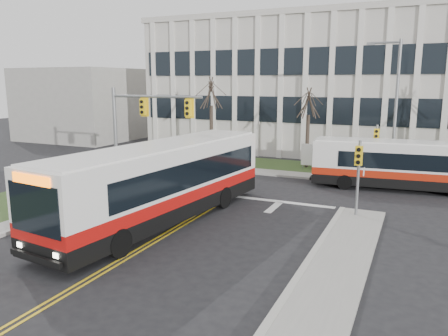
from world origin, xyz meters
TOP-DOWN VIEW (x-y plane):
  - ground at (0.00, 0.00)m, footprint 120.00×120.00m
  - sidewalk_cross at (5.00, 15.20)m, footprint 44.00×1.60m
  - building_lawn at (5.00, 18.00)m, footprint 44.00×5.00m
  - office_building at (5.00, 30.00)m, footprint 40.00×16.00m
  - building_annex at (-26.00, 26.00)m, footprint 12.00×12.00m
  - mast_arm_signal at (-5.62, 7.16)m, footprint 6.11×0.38m
  - signal_pole_near at (7.20, 6.90)m, footprint 0.34×0.39m
  - signal_pole_far at (7.20, 15.40)m, footprint 0.34×0.39m
  - streetlight at (8.03, 16.20)m, footprint 2.15×0.25m
  - directory_sign at (2.50, 17.50)m, footprint 1.50×0.12m
  - tree_left at (-6.00, 18.00)m, footprint 1.80×1.80m
  - tree_mid at (2.00, 18.20)m, footprint 1.80×1.80m
  - bus_main at (-1.11, 2.60)m, footprint 4.45×13.82m
  - bus_cross at (9.12, 14.00)m, footprint 11.18×3.44m
  - newspaper_box_blue at (-7.49, 0.36)m, footprint 0.52×0.47m

SIDE VIEW (x-z plane):
  - ground at x=0.00m, z-range 0.00..0.00m
  - building_lawn at x=5.00m, z-range 0.00..0.12m
  - sidewalk_cross at x=5.00m, z-range 0.00..0.14m
  - newspaper_box_blue at x=-7.49m, z-range 0.00..0.95m
  - directory_sign at x=2.50m, z-range 0.17..2.17m
  - bus_cross at x=9.12m, z-range 0.00..2.93m
  - bus_main at x=-1.11m, z-range 0.00..3.62m
  - signal_pole_near at x=7.20m, z-range 0.60..4.40m
  - signal_pole_far at x=7.20m, z-range 0.60..4.40m
  - building_annex at x=-26.00m, z-range 0.00..8.00m
  - mast_arm_signal at x=-5.62m, z-range 1.16..7.36m
  - tree_mid at x=2.00m, z-range 1.47..8.29m
  - streetlight at x=8.03m, z-range 0.59..9.79m
  - tree_left at x=-6.00m, z-range 1.66..9.36m
  - office_building at x=5.00m, z-range 0.00..12.00m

